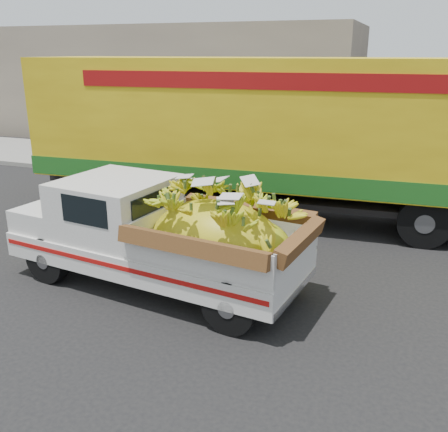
% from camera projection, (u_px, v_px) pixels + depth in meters
% --- Properties ---
extents(ground, '(100.00, 100.00, 0.00)m').
position_uv_depth(ground, '(184.00, 293.00, 8.53)').
color(ground, black).
rests_on(ground, ground).
extents(curb, '(60.00, 0.25, 0.15)m').
position_uv_depth(curb, '(285.00, 189.00, 14.70)').
color(curb, gray).
rests_on(curb, ground).
extents(sidewalk, '(60.00, 4.00, 0.14)m').
position_uv_depth(sidewalk, '(300.00, 174.00, 16.57)').
color(sidewalk, gray).
rests_on(sidewalk, ground).
extents(building_left, '(18.00, 6.00, 5.00)m').
position_uv_depth(building_left, '(164.00, 83.00, 23.73)').
color(building_left, gray).
rests_on(building_left, ground).
extents(pickup_truck, '(5.40, 2.54, 1.82)m').
position_uv_depth(pickup_truck, '(175.00, 236.00, 8.37)').
color(pickup_truck, black).
rests_on(pickup_truck, ground).
extents(semi_trailer, '(12.04, 3.18, 3.80)m').
position_uv_depth(semi_trailer, '(273.00, 132.00, 11.79)').
color(semi_trailer, black).
rests_on(semi_trailer, ground).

